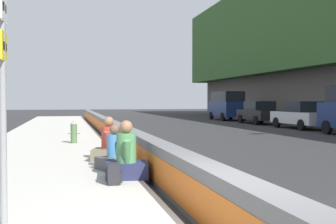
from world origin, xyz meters
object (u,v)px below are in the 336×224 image
object	(u,v)px
seated_person_middle	(115,155)
parked_car_midline	(259,112)
route_sign_post	(3,63)
parked_car_fourth	(301,115)
seated_person_rear	(109,147)
seated_person_foreground	(126,160)
backpack	(114,174)
parked_car_far	(227,105)
fire_hydrant	(74,131)

from	to	relation	value
seated_person_middle	parked_car_midline	distance (m)	23.19
route_sign_post	parked_car_fourth	world-z (taller)	route_sign_post
seated_person_middle	seated_person_rear	xyz separation A→B (m)	(1.42, -0.01, 0.04)
seated_person_foreground	seated_person_rear	bearing A→B (deg)	2.30
backpack	parked_car_far	size ratio (longest dim) A/B	0.08
backpack	route_sign_post	bearing A→B (deg)	144.21
fire_hydrant	parked_car_far	size ratio (longest dim) A/B	0.17
seated_person_foreground	fire_hydrant	bearing A→B (deg)	7.15
fire_hydrant	seated_person_rear	world-z (taller)	seated_person_rear
seated_person_foreground	seated_person_rear	size ratio (longest dim) A/B	1.01
seated_person_foreground	parked_car_midline	size ratio (longest dim) A/B	0.26
parked_car_fourth	parked_car_midline	bearing A→B (deg)	0.28
seated_person_foreground	seated_person_middle	distance (m)	1.19
route_sign_post	seated_person_foreground	xyz separation A→B (m)	(2.91, -1.99, -1.72)
route_sign_post	fire_hydrant	xyz separation A→B (m)	(10.47, -1.04, -1.65)
fire_hydrant	seated_person_middle	world-z (taller)	seated_person_middle
fire_hydrant	parked_car_fourth	distance (m)	15.56
seated_person_rear	parked_car_far	world-z (taller)	parked_car_far
backpack	seated_person_rear	bearing A→B (deg)	-4.06
seated_person_foreground	route_sign_post	bearing A→B (deg)	145.66
seated_person_rear	parked_car_far	bearing A→B (deg)	-28.31
seated_person_rear	seated_person_foreground	bearing A→B (deg)	-177.70
seated_person_foreground	parked_car_far	distance (m)	29.55
route_sign_post	seated_person_foreground	distance (m)	3.92
route_sign_post	seated_person_middle	distance (m)	4.84
backpack	parked_car_midline	size ratio (longest dim) A/B	0.09
seated_person_rear	parked_car_far	distance (m)	27.28
route_sign_post	fire_hydrant	size ratio (longest dim) A/B	4.09
fire_hydrant	seated_person_foreground	xyz separation A→B (m)	(-7.55, -0.95, -0.07)
seated_person_foreground	seated_person_rear	distance (m)	2.61
parked_car_fourth	parked_car_midline	xyz separation A→B (m)	(5.80, 0.03, 0.00)
seated_person_foreground	parked_car_fourth	bearing A→B (deg)	-41.60
seated_person_foreground	backpack	bearing A→B (deg)	151.52
seated_person_rear	parked_car_far	size ratio (longest dim) A/B	0.23
parked_car_fourth	parked_car_far	distance (m)	12.05
backpack	parked_car_fourth	world-z (taller)	parked_car_fourth
parked_car_fourth	seated_person_middle	bearing A→B (deg)	135.73
parked_car_far	seated_person_rear	bearing A→B (deg)	151.69
seated_person_middle	parked_car_far	size ratio (longest dim) A/B	0.20
seated_person_foreground	seated_person_middle	world-z (taller)	seated_person_foreground
backpack	parked_car_fourth	bearing A→B (deg)	-41.15
seated_person_foreground	backpack	xyz separation A→B (m)	(-0.61, 0.33, -0.18)
seated_person_rear	parked_car_midline	bearing A→B (deg)	-36.23
seated_person_rear	parked_car_fourth	distance (m)	17.71
seated_person_foreground	parked_car_far	size ratio (longest dim) A/B	0.23
seated_person_middle	parked_car_far	xyz separation A→B (m)	(25.43, -12.94, 0.89)
seated_person_foreground	seated_person_middle	size ratio (longest dim) A/B	1.14
route_sign_post	fire_hydrant	bearing A→B (deg)	-5.70
route_sign_post	backpack	xyz separation A→B (m)	(2.30, -1.66, -1.90)
seated_person_middle	parked_car_midline	xyz separation A→B (m)	(19.19, -13.02, 0.39)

